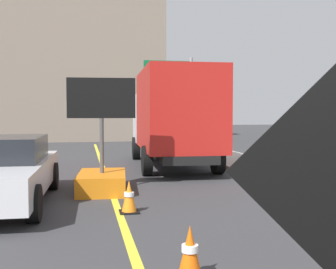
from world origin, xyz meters
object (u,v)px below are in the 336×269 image
(arrow_board_trailer, at_px, (102,172))
(traffic_cone_mid_lane, at_px, (129,197))
(traffic_cone_near_sign, at_px, (190,253))
(box_truck, at_px, (173,116))
(highway_guide_sign, at_px, (177,85))

(arrow_board_trailer, bearing_deg, traffic_cone_mid_lane, -79.40)
(arrow_board_trailer, height_order, traffic_cone_near_sign, arrow_board_trailer)
(box_truck, distance_m, traffic_cone_mid_lane, 6.75)
(highway_guide_sign, relative_size, traffic_cone_mid_lane, 8.18)
(highway_guide_sign, relative_size, traffic_cone_near_sign, 8.10)
(traffic_cone_near_sign, bearing_deg, traffic_cone_mid_lane, 96.03)
(arrow_board_trailer, height_order, traffic_cone_mid_lane, arrow_board_trailer)
(box_truck, height_order, traffic_cone_near_sign, box_truck)
(box_truck, relative_size, highway_guide_sign, 1.38)
(highway_guide_sign, bearing_deg, traffic_cone_mid_lane, -106.29)
(arrow_board_trailer, height_order, highway_guide_sign, highway_guide_sign)
(arrow_board_trailer, distance_m, box_truck, 4.97)
(box_truck, xyz_separation_m, highway_guide_sign, (2.18, 8.77, 1.65))
(box_truck, relative_size, traffic_cone_mid_lane, 11.27)
(arrow_board_trailer, relative_size, traffic_cone_mid_lane, 4.42)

